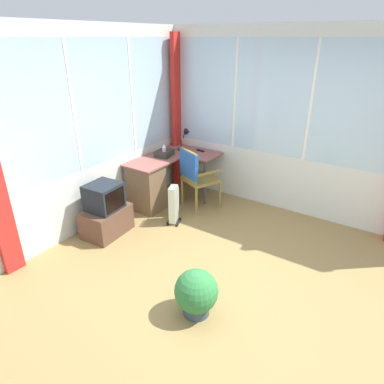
# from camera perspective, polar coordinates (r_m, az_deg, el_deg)

# --- Properties ---
(ground) EXTENTS (5.23, 5.65, 0.06)m
(ground) POSITION_cam_1_polar(r_m,az_deg,el_deg) (3.92, 6.73, -15.86)
(ground) COLOR olive
(north_window_panel) EXTENTS (4.23, 0.07, 2.68)m
(north_window_panel) POSITION_cam_1_polar(r_m,az_deg,el_deg) (4.68, -18.99, 8.90)
(north_window_panel) COLOR silver
(north_window_panel) RESTS_ON ground
(east_window_panel) EXTENTS (0.07, 4.65, 2.68)m
(east_window_panel) POSITION_cam_1_polar(r_m,az_deg,el_deg) (5.14, 18.97, 10.23)
(east_window_panel) COLOR silver
(east_window_panel) RESTS_ON ground
(curtain_corner) EXTENTS (0.23, 0.10, 2.58)m
(curtain_corner) POSITION_cam_1_polar(r_m,az_deg,el_deg) (6.00, -2.62, 12.97)
(curtain_corner) COLOR red
(curtain_corner) RESTS_ON ground
(desk) EXTENTS (1.42, 0.99, 0.75)m
(desk) POSITION_cam_1_polar(r_m,az_deg,el_deg) (5.37, -7.06, 1.51)
(desk) COLOR #8E5149
(desk) RESTS_ON ground
(desk_lamp) EXTENTS (0.23, 0.20, 0.37)m
(desk_lamp) POSITION_cam_1_polar(r_m,az_deg,el_deg) (5.79, -0.99, 9.45)
(desk_lamp) COLOR black
(desk_lamp) RESTS_ON desk
(tv_remote) EXTENTS (0.07, 0.16, 0.02)m
(tv_remote) POSITION_cam_1_polar(r_m,az_deg,el_deg) (5.75, 1.44, 6.99)
(tv_remote) COLOR black
(tv_remote) RESTS_ON desk
(spray_bottle) EXTENTS (0.06, 0.06, 0.22)m
(spray_bottle) POSITION_cam_1_polar(r_m,az_deg,el_deg) (5.45, -4.71, 6.92)
(spray_bottle) COLOR pink
(spray_bottle) RESTS_ON desk
(paper_tray) EXTENTS (0.34, 0.28, 0.09)m
(paper_tray) POSITION_cam_1_polar(r_m,az_deg,el_deg) (5.52, -4.68, 6.52)
(paper_tray) COLOR #2A2D24
(paper_tray) RESTS_ON desk
(wooden_armchair) EXTENTS (0.64, 0.64, 0.98)m
(wooden_armchair) POSITION_cam_1_polar(r_m,az_deg,el_deg) (5.20, 0.33, 3.35)
(wooden_armchair) COLOR olive
(wooden_armchair) RESTS_ON ground
(tv_on_stand) EXTENTS (0.67, 0.49, 0.74)m
(tv_on_stand) POSITION_cam_1_polar(r_m,az_deg,el_deg) (4.78, -14.29, -3.30)
(tv_on_stand) COLOR brown
(tv_on_stand) RESTS_ON ground
(space_heater) EXTENTS (0.29, 0.24, 0.58)m
(space_heater) POSITION_cam_1_polar(r_m,az_deg,el_deg) (4.93, -3.07, -2.01)
(space_heater) COLOR silver
(space_heater) RESTS_ON ground
(potted_plant) EXTENTS (0.43, 0.43, 0.49)m
(potted_plant) POSITION_cam_1_polar(r_m,az_deg,el_deg) (3.42, 0.73, -16.56)
(potted_plant) COLOR #364952
(potted_plant) RESTS_ON ground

